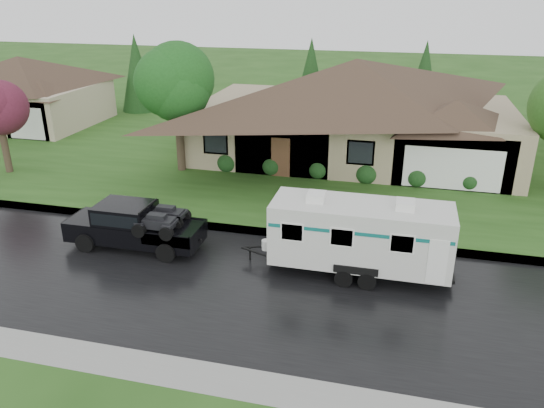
{
  "coord_description": "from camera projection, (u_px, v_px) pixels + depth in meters",
  "views": [
    {
      "loc": [
        4.77,
        -17.01,
        9.56
      ],
      "look_at": [
        0.03,
        2.0,
        1.47
      ],
      "focal_mm": 35.0,
      "sensor_mm": 36.0,
      "label": 1
    }
  ],
  "objects": [
    {
      "name": "house_far",
      "position": [
        23.0,
        85.0,
        37.91
      ],
      "size": [
        10.8,
        8.64,
        5.8
      ],
      "color": "tan",
      "rests_on": "lawn"
    },
    {
      "name": "ground",
      "position": [
        258.0,
        260.0,
        19.97
      ],
      "size": [
        140.0,
        140.0,
        0.0
      ],
      "primitive_type": "plane",
      "color": "#244C17",
      "rests_on": "ground"
    },
    {
      "name": "curb",
      "position": [
        273.0,
        233.0,
        21.96
      ],
      "size": [
        140.0,
        0.5,
        0.15
      ],
      "primitive_type": "cube",
      "color": "gray",
      "rests_on": "ground"
    },
    {
      "name": "house_main",
      "position": [
        360.0,
        98.0,
        30.5
      ],
      "size": [
        19.44,
        10.8,
        6.9
      ],
      "color": "#9A8B68",
      "rests_on": "lawn"
    },
    {
      "name": "tree_left_green",
      "position": [
        176.0,
        85.0,
        27.54
      ],
      "size": [
        4.01,
        4.01,
        6.64
      ],
      "color": "#382B1E",
      "rests_on": "lawn"
    },
    {
      "name": "shrub_row",
      "position": [
        342.0,
        170.0,
        27.61
      ],
      "size": [
        13.6,
        1.0,
        1.0
      ],
      "color": "#143814",
      "rests_on": "lawn"
    },
    {
      "name": "road",
      "position": [
        243.0,
        286.0,
        18.17
      ],
      "size": [
        140.0,
        8.0,
        0.01
      ],
      "primitive_type": "cube",
      "color": "black",
      "rests_on": "ground"
    },
    {
      "name": "lawn",
      "position": [
        321.0,
        148.0,
        33.39
      ],
      "size": [
        140.0,
        26.0,
        0.15
      ],
      "primitive_type": "cube",
      "color": "#244C17",
      "rests_on": "ground"
    },
    {
      "name": "travel_trailer",
      "position": [
        360.0,
        234.0,
        18.45
      ],
      "size": [
        6.55,
        2.3,
        2.94
      ],
      "color": "silver",
      "rests_on": "ground"
    },
    {
      "name": "pickup_truck",
      "position": [
        132.0,
        224.0,
        20.65
      ],
      "size": [
        5.31,
        2.02,
        1.77
      ],
      "color": "black",
      "rests_on": "ground"
    }
  ]
}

